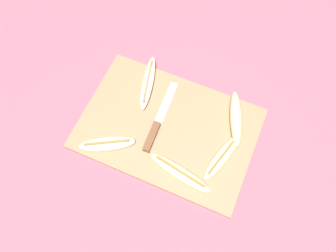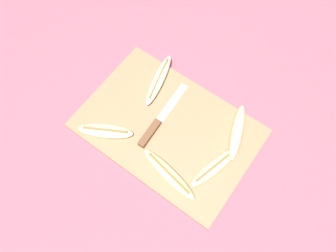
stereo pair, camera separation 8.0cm
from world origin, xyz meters
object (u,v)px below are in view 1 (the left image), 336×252
at_px(knife, 155,129).
at_px(banana_soft_right, 107,144).
at_px(banana_mellow_near, 222,157).
at_px(banana_golden_short, 180,173).
at_px(banana_pale_long, 148,83).
at_px(banana_ripe_center, 236,118).

relative_size(knife, banana_soft_right, 1.51).
distance_m(banana_mellow_near, banana_golden_short, 0.12).
relative_size(banana_pale_long, banana_golden_short, 0.97).
bearing_deg(banana_soft_right, knife, 42.62).
bearing_deg(banana_pale_long, knife, -57.67).
distance_m(banana_ripe_center, banana_golden_short, 0.22).
height_order(knife, banana_pale_long, banana_pale_long).
height_order(knife, banana_soft_right, banana_soft_right).
relative_size(banana_ripe_center, banana_golden_short, 0.89).
xyz_separation_m(knife, banana_soft_right, (-0.10, -0.09, 0.00)).
xyz_separation_m(knife, banana_ripe_center, (0.20, 0.12, 0.01)).
bearing_deg(banana_ripe_center, knife, -149.67).
xyz_separation_m(banana_pale_long, banana_soft_right, (-0.02, -0.22, -0.00)).
relative_size(knife, banana_golden_short, 1.23).
distance_m(banana_mellow_near, banana_pale_long, 0.31).
xyz_separation_m(knife, banana_pale_long, (-0.08, 0.13, 0.00)).
height_order(banana_mellow_near, banana_pale_long, banana_pale_long).
bearing_deg(banana_mellow_near, banana_ripe_center, 91.43).
relative_size(banana_mellow_near, banana_soft_right, 1.07).
xyz_separation_m(banana_mellow_near, banana_pale_long, (-0.28, 0.13, 0.00)).
bearing_deg(banana_soft_right, banana_pale_long, 84.44).
bearing_deg(knife, banana_pale_long, 119.26).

